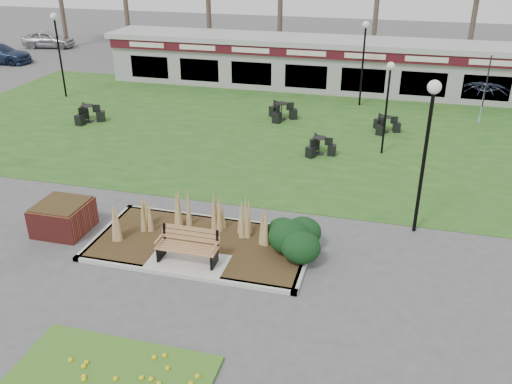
% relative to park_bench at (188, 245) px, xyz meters
% --- Properties ---
extents(ground, '(100.00, 100.00, 0.00)m').
position_rel_park_bench_xyz_m(ground, '(0.00, -0.25, -0.59)').
color(ground, '#515154').
rests_on(ground, ground).
extents(lawn, '(34.00, 16.00, 0.02)m').
position_rel_park_bench_xyz_m(lawn, '(0.00, 11.75, -0.58)').
color(lawn, '#24571B').
rests_on(lawn, ground).
extents(planting_bed, '(6.75, 3.40, 1.27)m').
position_rel_park_bench_xyz_m(planting_bed, '(1.27, 1.10, -0.22)').
color(planting_bed, black).
rests_on(planting_bed, ground).
extents(park_bench, '(1.70, 0.66, 0.93)m').
position_rel_park_bench_xyz_m(park_bench, '(0.00, 0.00, 0.00)').
color(park_bench, '#AB6F4D').
rests_on(park_bench, ground).
extents(brick_planter, '(1.50, 1.50, 0.95)m').
position_rel_park_bench_xyz_m(brick_planter, '(-4.40, 0.75, -0.11)').
color(brick_planter, maroon).
rests_on(brick_planter, ground).
extents(food_pavilion, '(24.60, 3.40, 2.90)m').
position_rel_park_bench_xyz_m(food_pavilion, '(0.00, 19.71, 0.89)').
color(food_pavilion, '#959597').
rests_on(food_pavilion, ground).
extents(lamp_post_near_right, '(0.39, 0.39, 4.72)m').
position_rel_park_bench_xyz_m(lamp_post_near_right, '(6.06, 3.51, 2.85)').
color(lamp_post_near_right, black).
rests_on(lamp_post_near_right, ground).
extents(lamp_post_mid_right, '(0.32, 0.32, 3.82)m').
position_rel_park_bench_xyz_m(lamp_post_mid_right, '(4.74, 9.90, 2.20)').
color(lamp_post_mid_right, black).
rests_on(lamp_post_mid_right, ground).
extents(lamp_post_far_right, '(0.36, 0.36, 4.37)m').
position_rel_park_bench_xyz_m(lamp_post_far_right, '(3.21, 16.75, 2.59)').
color(lamp_post_far_right, black).
rests_on(lamp_post_far_right, ground).
extents(lamp_post_far_left, '(0.38, 0.38, 4.54)m').
position_rel_park_bench_xyz_m(lamp_post_far_left, '(-12.94, 14.25, 2.72)').
color(lamp_post_far_left, black).
rests_on(lamp_post_far_left, ground).
extents(bistro_set_a, '(1.50, 1.43, 0.81)m').
position_rel_park_bench_xyz_m(bistro_set_a, '(-9.32, 10.55, -0.30)').
color(bistro_set_a, black).
rests_on(bistro_set_a, ground).
extents(bistro_set_b, '(1.27, 1.33, 0.72)m').
position_rel_park_bench_xyz_m(bistro_set_b, '(4.73, 12.72, -0.33)').
color(bistro_set_b, black).
rests_on(bistro_set_b, ground).
extents(bistro_set_c, '(1.51, 1.43, 0.81)m').
position_rel_park_bench_xyz_m(bistro_set_c, '(-0.31, 13.30, -0.30)').
color(bistro_set_c, black).
rests_on(bistro_set_c, ground).
extents(bistro_set_d, '(1.19, 1.37, 0.73)m').
position_rel_park_bench_xyz_m(bistro_set_d, '(2.21, 9.15, -0.33)').
color(bistro_set_d, black).
rests_on(bistro_set_d, ground).
extents(patio_umbrella, '(2.63, 2.66, 2.61)m').
position_rel_park_bench_xyz_m(patio_umbrella, '(8.74, 12.75, 1.07)').
color(patio_umbrella, black).
rests_on(patio_umbrella, ground).
extents(car_silver, '(4.24, 2.25, 1.37)m').
position_rel_park_bench_xyz_m(car_silver, '(-22.39, 26.75, 0.10)').
color(car_silver, '#B2B2B7').
rests_on(car_silver, ground).
extents(car_black, '(4.77, 2.07, 1.53)m').
position_rel_park_bench_xyz_m(car_black, '(-9.22, 21.53, 0.18)').
color(car_black, black).
rests_on(car_black, ground).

